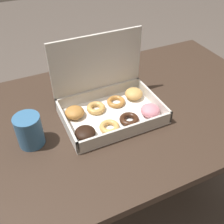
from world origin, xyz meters
TOP-DOWN VIEW (x-y plane):
  - ground_plane at (0.00, 0.00)m, footprint 8.00×8.00m
  - dining_table at (0.00, 0.00)m, footprint 1.26×0.73m
  - donut_box at (-0.02, 0.00)m, footprint 0.34×0.24m
  - coffee_mug at (-0.31, -0.03)m, footprint 0.08×0.08m

SIDE VIEW (x-z plane):
  - ground_plane at x=0.00m, z-range 0.00..0.00m
  - dining_table at x=0.00m, z-range 0.26..0.99m
  - donut_box at x=-0.02m, z-range 0.65..0.90m
  - coffee_mug at x=-0.31m, z-range 0.73..0.83m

